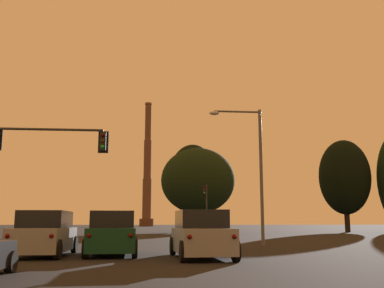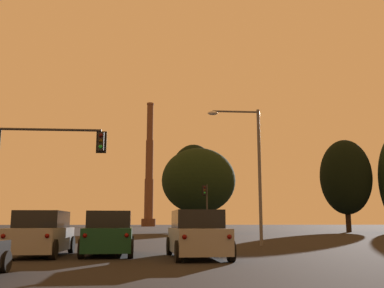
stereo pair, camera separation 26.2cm
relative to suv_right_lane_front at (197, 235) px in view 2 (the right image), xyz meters
name	(u,v)px [view 2 (the right image)]	position (x,y,z in m)	size (l,w,h in m)	color
suv_right_lane_front	(197,235)	(0.00, 0.00, 0.00)	(2.32, 4.98, 1.86)	gray
suv_center_lane_front	(109,234)	(-3.62, 1.93, 0.00)	(2.29, 4.97, 1.86)	#0F3823
suv_left_lane_front	(41,234)	(-6.40, 1.54, 0.00)	(2.13, 4.92, 1.86)	gray
traffic_light_overhead_left	(27,154)	(-8.75, 7.03, 4.18)	(6.60, 0.50, 6.59)	#2D2D30
traffic_light_far_right	(206,202)	(4.35, 35.10, 2.94)	(0.78, 0.50, 5.84)	#2D2D30
street_lamp	(251,160)	(4.25, 9.20, 4.31)	(3.33, 0.36, 8.44)	#56565B
smokestack	(149,177)	(-3.90, 149.94, 17.44)	(5.24, 5.24, 46.71)	#523427
treeline_far_left	(194,179)	(4.07, 48.78, 6.88)	(7.35, 6.62, 13.04)	black
treeline_center_right	(346,177)	(26.84, 46.90, 7.23)	(7.65, 6.89, 13.74)	black
treeline_left_mid	(199,181)	(4.30, 43.33, 6.17)	(10.15, 9.14, 11.59)	black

